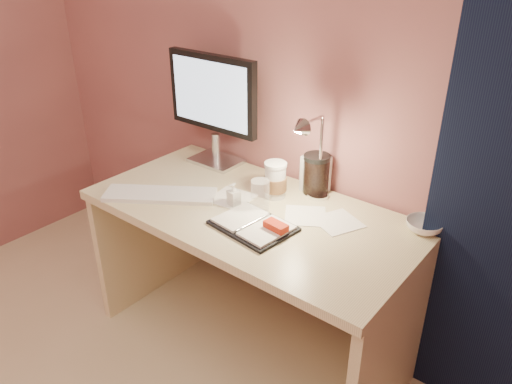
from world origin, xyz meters
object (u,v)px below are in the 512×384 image
Objects in this scene: monitor at (214,100)px; desk_lamp at (309,152)px; desk at (262,246)px; coffee_cup at (275,181)px; keyboard at (160,195)px; planner at (255,225)px; clear_cup at (260,195)px; product_box at (316,174)px; dark_jar at (316,176)px; bowl at (424,226)px; lotion_bottle at (234,194)px.

monitor is 0.61m from desk_lamp.
coffee_cup reaches higher than desk.
keyboard reaches higher than desk.
planner is at bearing -27.61° from keyboard.
product_box reaches higher than clear_cup.
desk is 3.57× the size of desk_lamp.
product_box reaches higher than coffee_cup.
coffee_cup is 1.01× the size of dark_jar.
bowl is (1.00, 0.44, 0.01)m from keyboard.
desk is 0.50m from keyboard.
dark_jar reaches higher than clear_cup.
monitor is at bearing 152.83° from clear_cup.
planner is 1.99× the size of product_box.
monitor is at bearing -173.86° from product_box.
clear_cup is 1.33× the size of lotion_bottle.
desk is 0.30m from lotion_bottle.
lotion_bottle is (-0.09, -0.17, -0.02)m from coffee_cup.
bowl is at bearing 22.91° from lotion_bottle.
bowl is (0.52, 0.39, 0.01)m from planner.
desk_lamp reaches higher than desk.
planner is at bearing -25.45° from lotion_bottle.
dark_jar is at bearing 60.21° from desk.
dark_jar is 0.97× the size of product_box.
product_box is at bearing 95.48° from planner.
lotion_bottle reaches higher than bowl.
desk_lamp is at bearing -73.81° from dark_jar.
desk_lamp is (0.05, -0.14, 0.16)m from product_box.
desk_lamp is at bearing 84.79° from planner.
monitor reaches higher than keyboard.
desk is at bearing -148.91° from desk_lamp.
bowl is at bearing 43.11° from planner.
desk_lamp is at bearing 5.17° from coffee_cup.
planner is 2.45× the size of clear_cup.
planner is 0.15m from clear_cup.
dark_jar is 0.21m from desk_lamp.
desk is 0.32m from planner.
lotion_bottle reaches higher than desk.
coffee_cup is at bearing -128.36° from dark_jar.
clear_cup reaches higher than lotion_bottle.
keyboard is 0.45m from clear_cup.
planner is 2.04× the size of coffee_cup.
desk_lamp is at bearing -70.02° from product_box.
keyboard is 1.10m from bowl.
monitor is (-0.43, 0.18, 0.55)m from desk.
monitor is 0.59m from clear_cup.
bowl is (1.06, 0.02, -0.30)m from monitor.
desk is 4.30× the size of planner.
monitor reaches higher than dark_jar.
product_box reaches higher than keyboard.
coffee_cup is (0.45, -0.11, -0.25)m from monitor.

